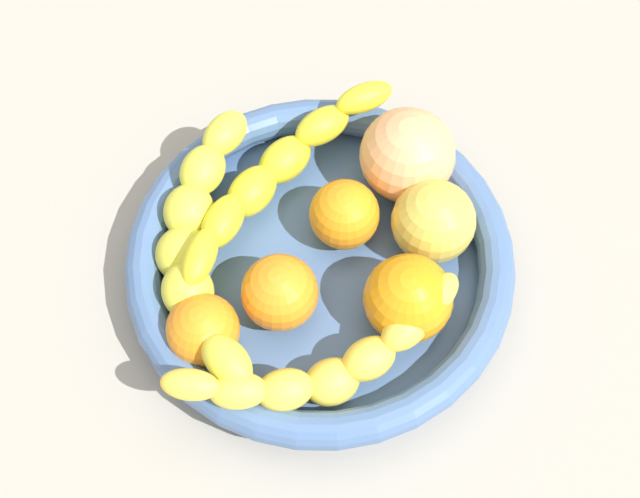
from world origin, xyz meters
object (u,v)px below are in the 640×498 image
Objects in this scene: orange_front at (344,214)px; apple_yellow at (433,221)px; fruit_bowl at (320,263)px; orange_mid_right at (203,330)px; banana_draped_left at (325,366)px; banana_draped_right at (274,174)px; orange_rear at (408,299)px; peach_blush at (407,155)px; banana_arching_top at (198,248)px; orange_mid_left at (280,292)px.

apple_yellow is (1.46, 6.62, 0.51)cm from orange_front.
orange_mid_right reaches higher than fruit_bowl.
apple_yellow is at bearing 139.60° from banana_draped_left.
orange_mid_right is at bearing -57.46° from fruit_bowl.
fruit_bowl is 9.59cm from banana_draped_left.
fruit_bowl is 5.55× the size of orange_mid_right.
orange_rear is (11.53, 9.02, 0.08)cm from banana_draped_right.
apple_yellow is at bearing 65.87° from banana_draped_right.
peach_blush is at bearing 128.46° from orange_mid_right.
peach_blush is (-16.58, 7.90, 0.72)cm from banana_draped_left.
fruit_bowl is 1.65× the size of banana_draped_right.
banana_draped_left is 9.19cm from orange_mid_right.
banana_draped_right and banana_arching_top have the same top height.
banana_arching_top is 3.74× the size of apple_yellow.
banana_arching_top is 17.85cm from apple_yellow.
orange_rear is (1.45, 9.22, 0.41)cm from orange_mid_left.
orange_rear reaches higher than apple_yellow.
orange_mid_right is 19.07cm from apple_yellow.
apple_yellow is at bearing 92.48° from banana_arching_top.
banana_draped_left is 7.90cm from orange_rear.
banana_arching_top is at bearing -68.41° from peach_blush.
apple_yellow reaches higher than orange_front.
orange_rear is 12.13cm from peach_blush.
peach_blush is 5.94cm from apple_yellow.
orange_mid_right is at bearing -86.34° from orange_rear.
banana_draped_left is at bearing -25.48° from peach_blush.
banana_draped_left and orange_mid_left have the same top height.
banana_arching_top reaches higher than fruit_bowl.
peach_blush is at bearing 173.13° from orange_rear.
banana_draped_left is 4.05× the size of orange_front.
banana_draped_right is at bearing -126.52° from orange_front.
peach_blush reaches higher than orange_front.
orange_mid_right is at bearing 1.63° from banana_arching_top.
orange_rear is at bearing 125.20° from banana_draped_left.
banana_draped_right is at bearing -156.07° from fruit_bowl.
orange_mid_left is 15.05cm from peach_blush.
orange_front is at bearing 139.59° from orange_mid_left.
orange_mid_right is 14.94cm from orange_rear.
banana_arching_top is at bearing -78.73° from orange_front.
banana_draped_left is at bearing 66.93° from orange_mid_right.
fruit_bowl is 10.75cm from orange_mid_right.
fruit_bowl is at bearing 85.18° from banana_arching_top.
orange_front is at bearing -102.45° from apple_yellow.
peach_blush reaches higher than orange_rear.
orange_rear is at bearing 81.09° from orange_mid_left.
orange_rear is (5.49, 15.08, 0.13)cm from banana_arching_top.
peach_blush is (-0.49, 10.47, 0.57)cm from banana_draped_right.
banana_draped_left is 1.23× the size of banana_draped_right.
banana_arching_top is at bearing -124.60° from orange_mid_left.
orange_front is at bearing -51.02° from peach_blush.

